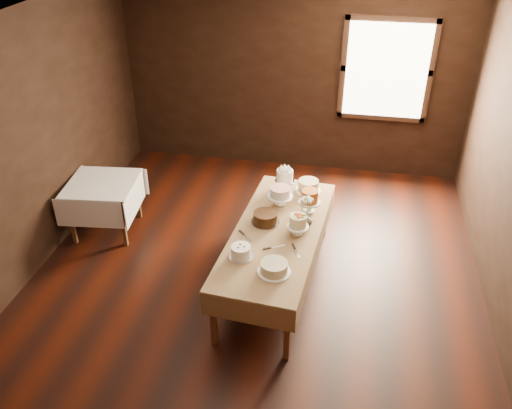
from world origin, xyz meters
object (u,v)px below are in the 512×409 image
at_px(cake_speckled, 308,186).
at_px(cake_server_a, 278,246).
at_px(cake_meringue, 285,180).
at_px(cake_server_d, 310,221).
at_px(flower_vase, 306,220).
at_px(cake_caramel, 309,202).
at_px(cake_chocolate, 265,218).
at_px(cake_server_c, 275,216).
at_px(cake_server_e, 247,238).
at_px(display_table, 277,235).
at_px(cake_lattice, 280,197).
at_px(side_table, 102,188).
at_px(cake_server_b, 297,253).
at_px(cake_cream, 274,268).
at_px(cake_flowers, 298,226).
at_px(cake_swirl, 241,252).

distance_m(cake_speckled, cake_server_a, 1.18).
bearing_deg(cake_speckled, cake_meringue, 175.24).
relative_size(cake_server_d, flower_vase, 1.65).
bearing_deg(cake_caramel, cake_chocolate, -144.49).
height_order(cake_server_c, cake_server_e, same).
bearing_deg(cake_speckled, cake_server_c, -116.09).
distance_m(cake_caramel, cake_server_c, 0.41).
height_order(cake_chocolate, flower_vase, flower_vase).
height_order(display_table, cake_lattice, cake_lattice).
distance_m(side_table, cake_server_b, 2.72).
bearing_deg(cake_server_c, display_table, -170.86).
relative_size(cake_speckled, cake_server_c, 1.27).
xyz_separation_m(display_table, cake_server_a, (0.05, -0.28, 0.05)).
xyz_separation_m(cake_meringue, cake_lattice, (0.00, -0.38, -0.02)).
bearing_deg(cake_lattice, cake_server_b, -70.76).
bearing_deg(display_table, cake_lattice, 95.72).
xyz_separation_m(cake_caramel, cake_server_e, (-0.57, -0.64, -0.12)).
distance_m(cake_speckled, cake_chocolate, 0.85).
height_order(cake_caramel, cake_cream, cake_caramel).
relative_size(cake_speckled, cake_chocolate, 0.92).
xyz_separation_m(cake_server_a, cake_server_e, (-0.33, 0.08, 0.00)).
height_order(cake_meringue, cake_server_b, cake_meringue).
bearing_deg(cake_speckled, cake_cream, -95.54).
bearing_deg(cake_flowers, cake_lattice, 116.07).
height_order(cake_chocolate, cake_flowers, cake_flowers).
xyz_separation_m(cake_cream, cake_server_a, (-0.02, 0.41, -0.05)).
distance_m(side_table, cake_meringue, 2.25).
bearing_deg(cake_caramel, flower_vase, -91.09).
bearing_deg(cake_server_a, flower_vase, 31.55).
bearing_deg(flower_vase, cake_meringue, 113.94).
bearing_deg(cake_speckled, cake_server_d, -82.26).
distance_m(cake_caramel, cake_server_a, 0.76).
height_order(cake_meringue, cake_cream, cake_meringue).
distance_m(cake_swirl, cake_cream, 0.40).
bearing_deg(cake_speckled, flower_vase, -86.00).
xyz_separation_m(cake_server_a, flower_vase, (0.23, 0.42, 0.07)).
distance_m(display_table, cake_lattice, 0.55).
distance_m(cake_speckled, cake_server_e, 1.20).
bearing_deg(cake_cream, cake_caramel, 79.47).
height_order(side_table, cake_swirl, cake_swirl).
distance_m(cake_meringue, cake_flowers, 0.97).
height_order(cake_meringue, cake_chocolate, cake_meringue).
bearing_deg(cake_flowers, cake_caramel, 81.35).
relative_size(cake_flowers, cake_cream, 0.75).
bearing_deg(cake_cream, side_table, 150.96).
xyz_separation_m(cake_speckled, cake_swirl, (-0.51, -1.40, -0.01)).
height_order(cake_caramel, cake_server_e, cake_caramel).
relative_size(cake_swirl, cake_server_a, 1.03).
bearing_deg(cake_chocolate, cake_meringue, 83.22).
xyz_separation_m(cake_meringue, cake_cream, (0.14, -1.60, -0.06)).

